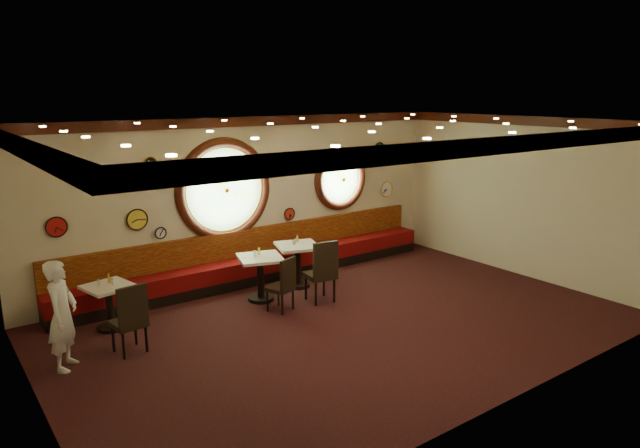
% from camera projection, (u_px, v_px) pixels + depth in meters
% --- Properties ---
extents(floor, '(9.00, 6.00, 0.00)m').
position_uv_depth(floor, '(346.00, 324.00, 9.22)').
color(floor, black).
rests_on(floor, ground).
extents(ceiling, '(9.00, 6.00, 0.02)m').
position_uv_depth(ceiling, '(348.00, 123.00, 8.49)').
color(ceiling, '#B18932').
rests_on(ceiling, wall_back).
extents(wall_back, '(9.00, 0.02, 3.20)m').
position_uv_depth(wall_back, '(252.00, 199.00, 11.21)').
color(wall_back, beige).
rests_on(wall_back, floor).
extents(wall_front, '(9.00, 0.02, 3.20)m').
position_uv_depth(wall_front, '(512.00, 277.00, 6.49)').
color(wall_front, beige).
rests_on(wall_front, floor).
extents(wall_left, '(0.02, 6.00, 3.20)m').
position_uv_depth(wall_left, '(29.00, 284.00, 6.27)').
color(wall_left, beige).
rests_on(wall_left, floor).
extents(wall_right, '(0.02, 6.00, 3.20)m').
position_uv_depth(wall_right, '(522.00, 197.00, 11.44)').
color(wall_right, beige).
rests_on(wall_right, floor).
extents(molding_back, '(9.00, 0.10, 0.18)m').
position_uv_depth(molding_back, '(251.00, 121.00, 10.83)').
color(molding_back, '#37130A').
rests_on(molding_back, wall_back).
extents(molding_front, '(9.00, 0.10, 0.18)m').
position_uv_depth(molding_front, '(519.00, 144.00, 6.19)').
color(molding_front, '#37130A').
rests_on(molding_front, wall_back).
extents(molding_left, '(0.10, 6.00, 0.18)m').
position_uv_depth(molding_left, '(17.00, 146.00, 5.95)').
color(molding_left, '#37130A').
rests_on(molding_left, wall_back).
extents(molding_right, '(0.10, 6.00, 0.18)m').
position_uv_depth(molding_right, '(526.00, 121.00, 11.07)').
color(molding_right, '#37130A').
rests_on(molding_right, wall_back).
extents(banquette_base, '(8.00, 0.55, 0.20)m').
position_uv_depth(banquette_base, '(261.00, 275.00, 11.33)').
color(banquette_base, black).
rests_on(banquette_base, floor).
extents(banquette_seat, '(8.00, 0.55, 0.30)m').
position_uv_depth(banquette_seat, '(260.00, 263.00, 11.27)').
color(banquette_seat, '#5C070A').
rests_on(banquette_seat, banquette_base).
extents(banquette_back, '(8.00, 0.10, 0.55)m').
position_uv_depth(banquette_back, '(254.00, 241.00, 11.36)').
color(banquette_back, '#5F0C07').
rests_on(banquette_back, wall_back).
extents(porthole_left_glass, '(1.66, 0.02, 1.66)m').
position_uv_depth(porthole_left_glass, '(224.00, 190.00, 10.81)').
color(porthole_left_glass, '#84BC70').
rests_on(porthole_left_glass, wall_back).
extents(porthole_left_frame, '(1.98, 0.18, 1.98)m').
position_uv_depth(porthole_left_frame, '(224.00, 190.00, 10.79)').
color(porthole_left_frame, '#37130A').
rests_on(porthole_left_frame, wall_back).
extents(porthole_left_ring, '(1.61, 0.03, 1.61)m').
position_uv_depth(porthole_left_ring, '(225.00, 190.00, 10.77)').
color(porthole_left_ring, gold).
rests_on(porthole_left_ring, wall_back).
extents(porthole_right_glass, '(1.10, 0.02, 1.10)m').
position_uv_depth(porthole_right_glass, '(340.00, 179.00, 12.43)').
color(porthole_right_glass, '#84BC70').
rests_on(porthole_right_glass, wall_back).
extents(porthole_right_frame, '(1.38, 0.18, 1.38)m').
position_uv_depth(porthole_right_frame, '(340.00, 179.00, 12.41)').
color(porthole_right_frame, '#37130A').
rests_on(porthole_right_frame, wall_back).
extents(porthole_right_ring, '(1.09, 0.03, 1.09)m').
position_uv_depth(porthole_right_ring, '(341.00, 179.00, 12.39)').
color(porthole_right_ring, gold).
rests_on(porthole_right_ring, wall_back).
extents(wall_clock_0, '(0.24, 0.03, 0.24)m').
position_uv_depth(wall_clock_0, '(289.00, 214.00, 11.76)').
color(wall_clock_0, red).
rests_on(wall_clock_0, wall_back).
extents(wall_clock_1, '(0.34, 0.03, 0.34)m').
position_uv_depth(wall_clock_1, '(386.00, 189.00, 13.25)').
color(wall_clock_1, white).
rests_on(wall_clock_1, wall_back).
extents(wall_clock_2, '(0.28, 0.03, 0.28)m').
position_uv_depth(wall_clock_2, '(379.00, 149.00, 12.90)').
color(wall_clock_2, black).
rests_on(wall_clock_2, wall_back).
extents(wall_clock_3, '(0.36, 0.03, 0.36)m').
position_uv_depth(wall_clock_3, '(137.00, 219.00, 9.88)').
color(wall_clock_3, yellow).
rests_on(wall_clock_3, wall_back).
extents(wall_clock_4, '(0.32, 0.03, 0.32)m').
position_uv_depth(wall_clock_4, '(56.00, 227.00, 9.12)').
color(wall_clock_4, red).
rests_on(wall_clock_4, wall_back).
extents(wall_clock_5, '(0.20, 0.03, 0.20)m').
position_uv_depth(wall_clock_5, '(160.00, 233.00, 10.18)').
color(wall_clock_5, white).
rests_on(wall_clock_5, wall_back).
extents(wall_clock_6, '(0.26, 0.03, 0.26)m').
position_uv_depth(wall_clock_6, '(78.00, 175.00, 9.17)').
color(wall_clock_6, '#68AA22').
rests_on(wall_clock_6, wall_back).
extents(wall_clock_7, '(0.24, 0.03, 0.24)m').
position_uv_depth(wall_clock_7, '(150.00, 164.00, 9.84)').
color(wall_clock_7, black).
rests_on(wall_clock_7, wall_back).
extents(table_a, '(0.79, 0.79, 0.73)m').
position_uv_depth(table_a, '(109.00, 302.00, 8.91)').
color(table_a, black).
rests_on(table_a, floor).
extents(table_b, '(0.93, 0.93, 0.81)m').
position_uv_depth(table_b, '(260.00, 273.00, 10.15)').
color(table_b, black).
rests_on(table_b, floor).
extents(table_c, '(0.96, 0.96, 0.83)m').
position_uv_depth(table_c, '(298.00, 260.00, 10.87)').
color(table_c, black).
rests_on(table_c, floor).
extents(chair_a, '(0.49, 0.49, 0.64)m').
position_uv_depth(chair_a, '(131.00, 315.00, 8.03)').
color(chair_a, black).
rests_on(chair_a, floor).
extents(chair_b, '(0.51, 0.51, 0.59)m').
position_uv_depth(chair_b, '(284.00, 281.00, 9.62)').
color(chair_b, black).
rests_on(chair_b, floor).
extents(chair_c, '(0.53, 0.53, 0.70)m').
position_uv_depth(chair_c, '(323.00, 268.00, 10.00)').
color(chair_c, black).
rests_on(chair_c, floor).
extents(condiment_a_salt, '(0.04, 0.04, 0.10)m').
position_uv_depth(condiment_a_salt, '(98.00, 283.00, 8.82)').
color(condiment_a_salt, silver).
rests_on(condiment_a_salt, table_a).
extents(condiment_b_salt, '(0.04, 0.04, 0.11)m').
position_uv_depth(condiment_b_salt, '(255.00, 254.00, 10.07)').
color(condiment_b_salt, silver).
rests_on(condiment_b_salt, table_b).
extents(condiment_c_salt, '(0.03, 0.03, 0.10)m').
position_uv_depth(condiment_c_salt, '(293.00, 242.00, 10.79)').
color(condiment_c_salt, silver).
rests_on(condiment_c_salt, table_c).
extents(condiment_a_pepper, '(0.04, 0.04, 0.10)m').
position_uv_depth(condiment_a_pepper, '(112.00, 282.00, 8.86)').
color(condiment_a_pepper, silver).
rests_on(condiment_a_pepper, table_a).
extents(condiment_b_pepper, '(0.03, 0.03, 0.09)m').
position_uv_depth(condiment_b_pepper, '(257.00, 254.00, 10.07)').
color(condiment_b_pepper, silver).
rests_on(condiment_b_pepper, table_b).
extents(condiment_c_pepper, '(0.04, 0.04, 0.11)m').
position_uv_depth(condiment_c_pepper, '(295.00, 242.00, 10.79)').
color(condiment_c_pepper, silver).
rests_on(condiment_c_pepper, table_c).
extents(condiment_a_bottle, '(0.05, 0.05, 0.15)m').
position_uv_depth(condiment_a_bottle, '(109.00, 278.00, 8.93)').
color(condiment_a_bottle, gold).
rests_on(condiment_a_bottle, table_a).
extents(condiment_b_bottle, '(0.04, 0.04, 0.14)m').
position_uv_depth(condiment_b_bottle, '(259.00, 251.00, 10.18)').
color(condiment_b_bottle, gold).
rests_on(condiment_b_bottle, table_b).
extents(condiment_c_bottle, '(0.05, 0.05, 0.15)m').
position_uv_depth(condiment_c_bottle, '(297.00, 239.00, 10.95)').
color(condiment_c_bottle, gold).
rests_on(condiment_c_bottle, table_c).
extents(waiter, '(0.61, 0.66, 1.52)m').
position_uv_depth(waiter, '(62.00, 315.00, 7.59)').
color(waiter, white).
rests_on(waiter, floor).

